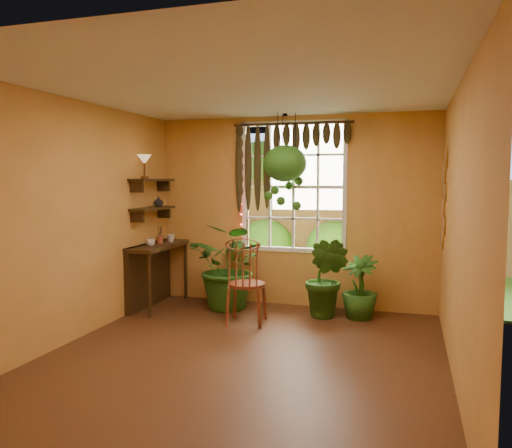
{
  "coord_description": "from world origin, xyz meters",
  "views": [
    {
      "loc": [
        1.58,
        -4.68,
        1.82
      ],
      "look_at": [
        -0.21,
        1.15,
        1.26
      ],
      "focal_mm": 35.0,
      "sensor_mm": 36.0,
      "label": 1
    }
  ],
  "objects_px": {
    "windsor_chair": "(246,295)",
    "potted_plant_mid": "(327,278)",
    "counter_ledge": "(152,268)",
    "potted_plant_left": "(231,266)",
    "hanging_basket": "(285,169)"
  },
  "relations": [
    {
      "from": "hanging_basket",
      "to": "potted_plant_mid",
      "type": "bearing_deg",
      "value": -23.46
    },
    {
      "from": "counter_ledge",
      "to": "windsor_chair",
      "type": "bearing_deg",
      "value": -16.16
    },
    {
      "from": "potted_plant_left",
      "to": "potted_plant_mid",
      "type": "height_order",
      "value": "potted_plant_left"
    },
    {
      "from": "potted_plant_mid",
      "to": "hanging_basket",
      "type": "height_order",
      "value": "hanging_basket"
    },
    {
      "from": "counter_ledge",
      "to": "potted_plant_left",
      "type": "height_order",
      "value": "potted_plant_left"
    },
    {
      "from": "potted_plant_left",
      "to": "potted_plant_mid",
      "type": "bearing_deg",
      "value": -2.28
    },
    {
      "from": "windsor_chair",
      "to": "potted_plant_mid",
      "type": "xyz_separation_m",
      "value": [
        0.92,
        0.57,
        0.17
      ]
    },
    {
      "from": "windsor_chair",
      "to": "potted_plant_mid",
      "type": "height_order",
      "value": "windsor_chair"
    },
    {
      "from": "counter_ledge",
      "to": "potted_plant_mid",
      "type": "height_order",
      "value": "potted_plant_mid"
    },
    {
      "from": "counter_ledge",
      "to": "windsor_chair",
      "type": "distance_m",
      "value": 1.64
    },
    {
      "from": "windsor_chair",
      "to": "hanging_basket",
      "type": "relative_size",
      "value": 0.95
    },
    {
      "from": "potted_plant_mid",
      "to": "hanging_basket",
      "type": "bearing_deg",
      "value": 156.54
    },
    {
      "from": "counter_ledge",
      "to": "potted_plant_mid",
      "type": "bearing_deg",
      "value": 2.71
    },
    {
      "from": "windsor_chair",
      "to": "potted_plant_left",
      "type": "distance_m",
      "value": 0.79
    },
    {
      "from": "windsor_chair",
      "to": "hanging_basket",
      "type": "distance_m",
      "value": 1.81
    }
  ]
}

